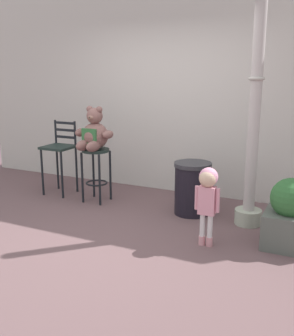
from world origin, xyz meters
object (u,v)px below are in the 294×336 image
(bar_stool_with_teddy, at_px, (96,164))
(bar_chair_empty, at_px, (60,151))
(child_walking, at_px, (208,190))
(lamppost, at_px, (254,126))
(planter_with_shrub, at_px, (289,216))
(trash_bin, at_px, (192,188))
(teddy_bear, at_px, (94,134))

(bar_stool_with_teddy, height_order, bar_chair_empty, bar_chair_empty)
(child_walking, distance_m, lamppost, 1.01)
(bar_stool_with_teddy, bearing_deg, planter_with_shrub, -9.14)
(bar_chair_empty, bearing_deg, bar_stool_with_teddy, -7.92)
(bar_stool_with_teddy, bearing_deg, bar_chair_empty, 172.08)
(planter_with_shrub, bearing_deg, trash_bin, 157.33)
(teddy_bear, distance_m, bar_chair_empty, 0.77)
(teddy_bear, xyz_separation_m, child_walking, (1.83, -0.72, -0.35))
(trash_bin, bearing_deg, bar_chair_empty, -179.96)
(lamppost, bearing_deg, bar_chair_empty, 178.89)
(bar_stool_with_teddy, relative_size, bar_chair_empty, 0.70)
(lamppost, height_order, bar_chair_empty, lamppost)
(trash_bin, bearing_deg, lamppost, -4.37)
(child_walking, height_order, planter_with_shrub, child_walking)
(bar_chair_empty, height_order, planter_with_shrub, bar_chair_empty)
(trash_bin, distance_m, planter_with_shrub, 1.34)
(trash_bin, bearing_deg, child_walking, -61.53)
(bar_stool_with_teddy, distance_m, lamppost, 2.20)
(trash_bin, xyz_separation_m, planter_with_shrub, (1.24, -0.52, 0.00))
(bar_stool_with_teddy, relative_size, child_walking, 0.89)
(bar_stool_with_teddy, distance_m, teddy_bear, 0.43)
(child_walking, height_order, bar_chair_empty, bar_chair_empty)
(bar_stool_with_teddy, height_order, lamppost, lamppost)
(trash_bin, height_order, lamppost, lamppost)
(bar_stool_with_teddy, bearing_deg, child_walking, -22.29)
(child_walking, xyz_separation_m, planter_with_shrub, (0.78, 0.33, -0.27))
(bar_stool_with_teddy, xyz_separation_m, planter_with_shrub, (2.61, -0.42, -0.19))
(lamppost, distance_m, bar_chair_empty, 2.84)
(teddy_bear, relative_size, bar_chair_empty, 0.54)
(teddy_bear, relative_size, lamppost, 0.20)
(trash_bin, bearing_deg, bar_stool_with_teddy, -175.96)
(bar_stool_with_teddy, bearing_deg, teddy_bear, -90.00)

